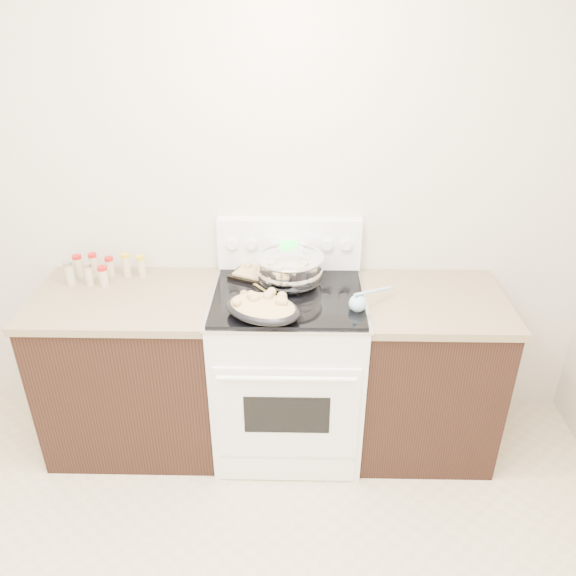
{
  "coord_description": "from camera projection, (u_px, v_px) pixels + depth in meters",
  "views": [
    {
      "loc": [
        0.4,
        -1.03,
        2.29
      ],
      "look_at": [
        0.35,
        1.37,
        1.0
      ],
      "focal_mm": 35.0,
      "sensor_mm": 36.0,
      "label": 1
    }
  ],
  "objects": [
    {
      "name": "mixing_bowl",
      "position": [
        290.0,
        270.0,
        2.85
      ],
      "size": [
        0.4,
        0.4,
        0.2
      ],
      "color": "silver",
      "rests_on": "kitchen_range"
    },
    {
      "name": "roasting_pan",
      "position": [
        263.0,
        307.0,
        2.58
      ],
      "size": [
        0.44,
        0.38,
        0.11
      ],
      "color": "black",
      "rests_on": "kitchen_range"
    },
    {
      "name": "spice_jars",
      "position": [
        101.0,
        269.0,
        2.95
      ],
      "size": [
        0.4,
        0.16,
        0.13
      ],
      "color": "#BFB28C",
      "rests_on": "counter_left"
    },
    {
      "name": "baking_sheet",
      "position": [
        275.0,
        273.0,
        2.96
      ],
      "size": [
        0.5,
        0.44,
        0.06
      ],
      "color": "black",
      "rests_on": "kitchen_range"
    },
    {
      "name": "blue_ladle",
      "position": [
        359.0,
        302.0,
        2.65
      ],
      "size": [
        0.23,
        0.21,
        0.1
      ],
      "color": "#8AB9CE",
      "rests_on": "kitchen_range"
    },
    {
      "name": "counter_right",
      "position": [
        424.0,
        372.0,
        3.02
      ],
      "size": [
        0.73,
        0.67,
        0.92
      ],
      "color": "black",
      "rests_on": "ground"
    },
    {
      "name": "wooden_spoon",
      "position": [
        250.0,
        292.0,
        2.79
      ],
      "size": [
        0.18,
        0.21,
        0.04
      ],
      "color": "olive",
      "rests_on": "kitchen_range"
    },
    {
      "name": "counter_left",
      "position": [
        136.0,
        368.0,
        3.05
      ],
      "size": [
        0.93,
        0.67,
        0.92
      ],
      "color": "black",
      "rests_on": "ground"
    },
    {
      "name": "kitchen_range",
      "position": [
        288.0,
        367.0,
        3.01
      ],
      "size": [
        0.78,
        0.73,
        1.22
      ],
      "color": "white",
      "rests_on": "ground"
    },
    {
      "name": "room_shell",
      "position": [
        111.0,
        301.0,
        1.19
      ],
      "size": [
        4.1,
        3.6,
        2.75
      ],
      "color": "beige",
      "rests_on": "ground"
    }
  ]
}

